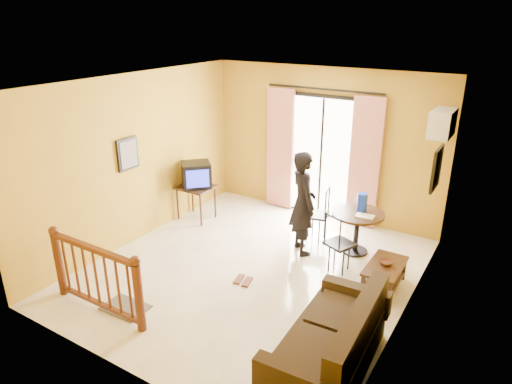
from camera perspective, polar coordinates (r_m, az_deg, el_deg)
The scene contains 19 objects.
ground at distance 7.06m, azimuth -0.58°, elevation -9.74°, with size 5.00×5.00×0.00m, color beige.
room_shell at distance 6.35m, azimuth -0.63°, elevation 3.54°, with size 5.00×5.00×5.00m.
balcony_door at distance 8.56m, azimuth 8.14°, elevation 4.45°, with size 2.25×0.14×2.46m.
tv_table at distance 8.59m, azimuth -7.53°, elevation 0.25°, with size 0.66×0.55×0.66m.
television at distance 8.47m, azimuth -7.47°, elevation 2.16°, with size 0.69×0.69×0.46m.
picture_left at distance 7.63m, azimuth -15.72°, elevation 4.60°, with size 0.05×0.42×0.52m.
dining_table at distance 7.49m, azimuth 12.56°, elevation -3.56°, with size 0.84×0.84×0.70m.
water_jug at distance 7.45m, azimuth 13.12°, elevation -1.25°, with size 0.16×0.16×0.30m, color #1532C7.
serving_tray at distance 7.30m, azimuth 13.46°, elevation -2.96°, with size 0.28×0.18×0.02m, color beige.
dining_chairs at distance 7.60m, azimuth 8.72°, elevation -7.57°, with size 1.24×1.28×0.95m.
air_conditioner at distance 7.30m, azimuth 22.22°, elevation 7.97°, with size 0.31×0.60×0.40m.
botanical_print at distance 6.79m, azimuth 21.63°, elevation 2.71°, with size 0.05×0.50×0.60m.
coffee_table at distance 6.78m, azimuth 15.77°, elevation -9.64°, with size 0.46×0.82×0.37m.
bowl at distance 6.71m, azimuth 15.92°, elevation -8.49°, with size 0.18×0.18×0.06m, color #53291C.
sofa at distance 5.25m, azimuth 9.66°, elevation -18.26°, with size 0.91×1.83×0.86m.
standing_person at distance 7.26m, azimuth 5.89°, elevation -1.39°, with size 0.62×0.41×1.70m, color black.
stair_balustrade at distance 6.25m, azimuth -19.41°, elevation -9.57°, with size 1.63×0.13×1.04m.
doormat at distance 6.48m, azimuth -15.98°, elevation -13.70°, with size 0.60×0.40×0.02m, color #544B43.
sandals at distance 6.78m, azimuth -1.62°, elevation -11.00°, with size 0.30×0.27×0.03m.
Camera 1 is at (3.24, -5.10, 3.64)m, focal length 32.00 mm.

